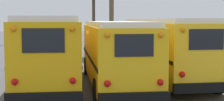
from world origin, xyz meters
TOP-DOWN VIEW (x-y plane):
  - ground_plane at (0.00, 0.00)m, footprint 160.00×160.00m
  - school_bus_0 at (-2.85, -0.56)m, footprint 2.92×9.97m
  - school_bus_1 at (-0.00, -1.11)m, footprint 2.75×9.74m
  - school_bus_2 at (2.84, 0.13)m, footprint 2.71×10.13m
  - utility_pole at (1.65, 9.37)m, footprint 1.80×0.35m
  - fence_line at (0.00, 6.42)m, footprint 13.75×0.06m

SIDE VIEW (x-z plane):
  - ground_plane at x=0.00m, z-range 0.00..0.00m
  - fence_line at x=0.00m, z-range 0.28..1.70m
  - school_bus_1 at x=0.00m, z-range 0.13..3.09m
  - school_bus_2 at x=2.84m, z-range 0.15..3.23m
  - school_bus_0 at x=-2.85m, z-range 0.14..3.29m
  - utility_pole at x=1.65m, z-range 0.11..7.21m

